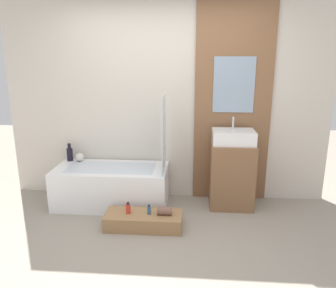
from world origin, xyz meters
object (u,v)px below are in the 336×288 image
(bottle_soap_secondary, at_px, (149,210))
(bottle_soap_primary, at_px, (128,208))
(wooden_step_bench, at_px, (144,220))
(sink, at_px, (233,137))
(bathtub, at_px, (112,186))
(vase_round_light, at_px, (80,157))
(vase_tall_dark, at_px, (70,154))

(bottle_soap_secondary, bearing_deg, bottle_soap_primary, 180.00)
(wooden_step_bench, height_order, sink, sink)
(bathtub, bearing_deg, vase_round_light, 154.75)
(bottle_soap_primary, relative_size, bottle_soap_secondary, 1.17)
(vase_tall_dark, bearing_deg, bottle_soap_secondary, -34.56)
(vase_tall_dark, distance_m, bottle_soap_secondary, 1.48)
(vase_tall_dark, relative_size, bottle_soap_primary, 1.80)
(bathtub, relative_size, bottle_soap_primary, 10.80)
(wooden_step_bench, xyz_separation_m, bottle_soap_secondary, (0.06, -0.00, 0.13))
(bathtub, bearing_deg, bottle_soap_secondary, -45.45)
(bathtub, xyz_separation_m, vase_tall_dark, (-0.62, 0.24, 0.34))
(vase_tall_dark, relative_size, bottle_soap_secondary, 2.12)
(wooden_step_bench, relative_size, bottle_soap_secondary, 7.66)
(bottle_soap_secondary, bearing_deg, sink, 34.10)
(vase_tall_dark, bearing_deg, wooden_step_bench, -36.07)
(bottle_soap_primary, height_order, bottle_soap_secondary, bottle_soap_primary)
(bathtub, relative_size, sink, 2.78)
(vase_round_light, relative_size, bottle_soap_secondary, 1.03)
(bottle_soap_primary, bearing_deg, sink, 28.56)
(wooden_step_bench, relative_size, bottle_soap_primary, 6.52)
(vase_round_light, relative_size, bottle_soap_primary, 0.88)
(vase_tall_dark, height_order, bottle_soap_secondary, vase_tall_dark)
(sink, height_order, bottle_soap_primary, sink)
(bathtub, distance_m, wooden_step_bench, 0.77)
(bathtub, relative_size, vase_round_light, 12.29)
(sink, bearing_deg, wooden_step_bench, -147.59)
(bathtub, relative_size, bottle_soap_secondary, 12.69)
(bottle_soap_primary, bearing_deg, bottle_soap_secondary, -0.00)
(wooden_step_bench, bearing_deg, vase_round_light, 140.84)
(bathtub, bearing_deg, wooden_step_bench, -48.95)
(wooden_step_bench, xyz_separation_m, vase_round_light, (-0.97, 0.79, 0.47))
(vase_round_light, bearing_deg, sink, -3.97)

